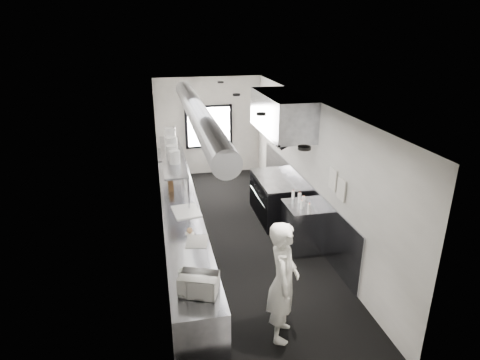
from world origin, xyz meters
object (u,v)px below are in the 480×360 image
bottle_station (302,226)px  far_work_table (172,170)px  line_cook (283,282)px  plate_stack_b (173,153)px  plate_stack_c (171,145)px  squeeze_bottle_c (303,201)px  squeeze_bottle_d (299,198)px  exhaust_hood (281,114)px  squeeze_bottle_e (293,195)px  plate_stack_d (170,136)px  plate_stack_a (175,157)px  knife_block (171,185)px  cutting_board (186,211)px  microwave (199,284)px  prep_counter (183,234)px  deli_tub_b (183,274)px  squeeze_bottle_b (302,205)px  pass_shelf (173,155)px  small_plate (190,233)px  deli_tub_a (183,284)px  squeeze_bottle_a (309,209)px  range (276,198)px

bottle_station → far_work_table: same height
line_cook → plate_stack_b: bearing=38.6°
plate_stack_c → squeeze_bottle_c: 3.03m
line_cook → squeeze_bottle_d: (1.10, 2.41, 0.11)m
exhaust_hood → squeeze_bottle_e: 1.76m
bottle_station → plate_stack_d: plate_stack_d is taller
exhaust_hood → plate_stack_a: size_ratio=8.57×
far_work_table → squeeze_bottle_e: squeeze_bottle_e is taller
bottle_station → knife_block: bearing=151.4°
exhaust_hood → cutting_board: bearing=-150.8°
microwave → squeeze_bottle_c: 3.20m
exhaust_hood → plate_stack_c: exhaust_hood is taller
prep_counter → plate_stack_b: bearing=92.7°
microwave → plate_stack_d: size_ratio=1.15×
deli_tub_b → squeeze_bottle_b: bearing=36.7°
pass_shelf → plate_stack_a: (0.01, -0.65, 0.16)m
cutting_board → squeeze_bottle_e: bearing=4.1°
small_plate → squeeze_bottle_e: size_ratio=0.95×
line_cook → deli_tub_b: line_cook is taller
bottle_station → line_cook: line_cook is taller
deli_tub_a → cutting_board: bearing=83.9°
exhaust_hood → squeeze_bottle_b: size_ratio=13.12×
small_plate → squeeze_bottle_c: size_ratio=0.83×
exhaust_hood → deli_tub_b: size_ratio=15.64×
plate_stack_d → deli_tub_b: bearing=-91.2°
cutting_board → squeeze_bottle_e: size_ratio=3.57×
squeeze_bottle_d → squeeze_bottle_e: (-0.06, 0.19, -0.01)m
plate_stack_d → deli_tub_a: bearing=-91.5°
squeeze_bottle_a → squeeze_bottle_c: squeeze_bottle_c is taller
prep_counter → microwave: bearing=-89.3°
squeeze_bottle_d → exhaust_hood: bearing=91.2°
squeeze_bottle_a → deli_tub_b: bearing=-147.5°
pass_shelf → squeeze_bottle_a: size_ratio=16.11×
cutting_board → squeeze_bottle_c: size_ratio=3.13×
pass_shelf → line_cook: line_cook is taller
cutting_board → squeeze_bottle_d: (2.19, -0.04, 0.09)m
exhaust_hood → plate_stack_b: bearing=-177.7°
exhaust_hood → prep_counter: (-2.25, -1.20, -1.94)m
exhaust_hood → plate_stack_c: size_ratio=6.34×
far_work_table → range: bearing=-48.8°
deli_tub_b → exhaust_hood: bearing=54.0°
pass_shelf → line_cook: bearing=-73.0°
bottle_station → far_work_table: (-2.30, 3.90, 0.00)m
exhaust_hood → line_cook: (-1.07, -3.66, -1.50)m
squeeze_bottle_d → small_plate: bearing=-159.5°
plate_stack_c → microwave: bearing=-88.9°
prep_counter → plate_stack_d: (-0.04, 2.27, 1.32)m
bottle_station → squeeze_bottle_d: squeeze_bottle_d is taller
microwave → squeeze_bottle_a: 2.98m
small_plate → cutting_board: (0.02, 0.87, 0.00)m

